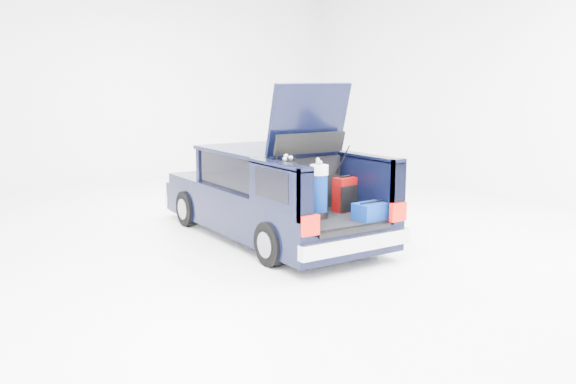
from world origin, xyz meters
TOP-DOWN VIEW (x-y plane):
  - ground at (0.00, 0.00)m, footprint 14.00×14.00m
  - car at (-0.00, 0.11)m, footprint 1.87×4.65m
  - red_suitcase at (0.50, -1.27)m, footprint 0.34×0.24m
  - black_golf_bag at (-0.49, -1.25)m, footprint 0.31×0.32m
  - blue_golf_bag at (-0.09, -1.44)m, footprint 0.31×0.31m
  - blue_duffel at (0.48, -1.90)m, footprint 0.51×0.35m

SIDE VIEW (x-z plane):
  - ground at x=0.00m, z-range 0.00..0.00m
  - car at x=0.00m, z-range -0.56..1.91m
  - blue_duffel at x=0.48m, z-range 0.59..0.85m
  - red_suitcase at x=0.50m, z-range 0.58..1.12m
  - blue_golf_bag at x=-0.09m, z-range 0.56..1.41m
  - black_golf_bag at x=-0.49m, z-range 0.56..1.45m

